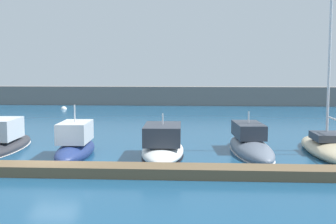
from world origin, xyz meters
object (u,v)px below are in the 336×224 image
Objects in this scene: sailboat_sand_eighth at (332,147)px; mooring_buoy_white at (64,109)px; motorboat_charcoal_fourth at (0,142)px; motorboat_slate_seventh at (250,145)px; motorboat_navy_fifth at (76,145)px; motorboat_white_sixth at (163,145)px.

mooring_buoy_white is (-25.32, 28.12, -0.44)m from sailboat_sand_eighth.
sailboat_sand_eighth is at bearing -47.99° from mooring_buoy_white.
motorboat_charcoal_fourth reaches higher than motorboat_slate_seventh.
sailboat_sand_eighth reaches higher than motorboat_navy_fifth.
motorboat_navy_fifth reaches higher than motorboat_white_sixth.
motorboat_white_sixth is 0.88× the size of motorboat_slate_seventh.
mooring_buoy_white is at bearing 5.96° from motorboat_charcoal_fourth.
motorboat_navy_fifth reaches higher than motorboat_slate_seventh.
motorboat_navy_fifth is 0.38× the size of sailboat_sand_eighth.
motorboat_white_sixth is 9.95× the size of mooring_buoy_white.
motorboat_charcoal_fourth is at bearing 88.87° from sailboat_sand_eighth.
mooring_buoy_white is (-9.73, 29.62, -0.65)m from motorboat_navy_fifth.
motorboat_slate_seventh is at bearing -83.34° from motorboat_navy_fifth.
motorboat_slate_seventh is at bearing -92.19° from motorboat_charcoal_fourth.
motorboat_charcoal_fourth is 16.07m from motorboat_slate_seventh.
mooring_buoy_white is (-20.40, 27.85, -0.46)m from motorboat_slate_seventh.
sailboat_sand_eighth is at bearing -85.56° from motorboat_white_sixth.
motorboat_white_sixth is 5.58m from motorboat_slate_seventh.
sailboat_sand_eighth reaches higher than mooring_buoy_white.
mooring_buoy_white is (-4.33, 28.02, -0.51)m from motorboat_charcoal_fourth.
motorboat_navy_fifth is at bearing -71.80° from mooring_buoy_white.
motorboat_slate_seventh is 11.30× the size of mooring_buoy_white.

